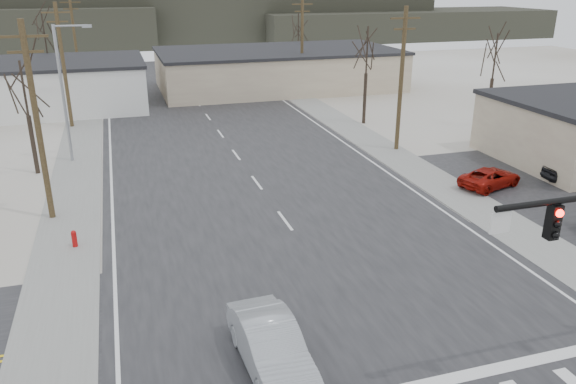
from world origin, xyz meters
name	(u,v)px	position (x,y,z in m)	size (l,w,h in m)	color
ground	(344,301)	(0.00, 0.00, 0.00)	(140.00, 140.00, 0.00)	silver
main_road	(253,178)	(0.00, 15.00, 0.02)	(18.00, 110.00, 0.05)	black
cross_road	(344,301)	(0.00, 0.00, 0.02)	(90.00, 10.00, 0.04)	black
sidewalk_left	(77,169)	(-10.60, 20.00, 0.03)	(3.00, 90.00, 0.06)	gray
sidewalk_right	(373,143)	(10.60, 20.00, 0.03)	(3.00, 90.00, 0.06)	gray
fire_hydrant	(74,239)	(-10.20, 8.00, 0.45)	(0.24, 0.24, 0.87)	#A50C0C
building_left_far	(22,86)	(-16.00, 40.00, 2.26)	(22.30, 12.30, 4.50)	silver
building_right_far	(278,69)	(10.00, 44.00, 2.15)	(26.30, 14.30, 4.30)	#BCAE8F
upole_left_b	(37,120)	(-11.50, 12.00, 5.22)	(2.20, 0.30, 10.00)	#4E3E24
upole_left_c	(63,64)	(-11.50, 32.00, 5.22)	(2.20, 0.30, 10.00)	#4E3E24
upole_left_d	(75,39)	(-11.50, 52.00, 5.22)	(2.20, 0.30, 10.00)	#4E3E24
upole_right_a	(401,78)	(11.50, 18.00, 5.22)	(2.20, 0.30, 10.00)	#4E3E24
upole_right_b	(302,44)	(11.50, 40.00, 5.22)	(2.20, 0.30, 10.00)	#4E3E24
streetlight_main	(65,87)	(-10.80, 22.00, 5.09)	(2.40, 0.25, 9.00)	gray
tree_left_near	(24,92)	(-13.00, 20.00, 5.23)	(3.30, 3.30, 7.35)	#31271E
tree_right_mid	(367,53)	(12.50, 26.00, 5.93)	(3.74, 3.74, 8.33)	#31271E
tree_left_far	(45,35)	(-14.00, 46.00, 6.28)	(3.96, 3.96, 8.82)	#31271E
tree_right_far	(298,30)	(15.00, 52.00, 5.58)	(3.52, 3.52, 7.84)	#31271E
tree_lot	(495,59)	(22.00, 22.00, 5.58)	(3.52, 3.52, 7.84)	#31271E
hill_center	(229,17)	(15.00, 96.00, 4.50)	(80.00, 18.00, 9.00)	#333026
hill_right	(403,24)	(50.00, 90.00, 2.75)	(60.00, 18.00, 5.50)	#333026
sedan_crossing	(271,346)	(-3.77, -3.00, 0.85)	(1.71, 4.90, 1.62)	#989CA2
car_far_a	(210,87)	(1.93, 42.11, 0.84)	(2.22, 5.45, 1.58)	black
car_far_b	(181,68)	(0.74, 57.51, 0.73)	(1.62, 4.02, 1.37)	black
car_parked_red	(490,178)	(13.15, 9.23, 0.61)	(1.91, 4.15, 1.15)	maroon
car_parked_dark_a	(575,171)	(18.75, 8.62, 0.70)	(1.57, 3.91, 1.33)	black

